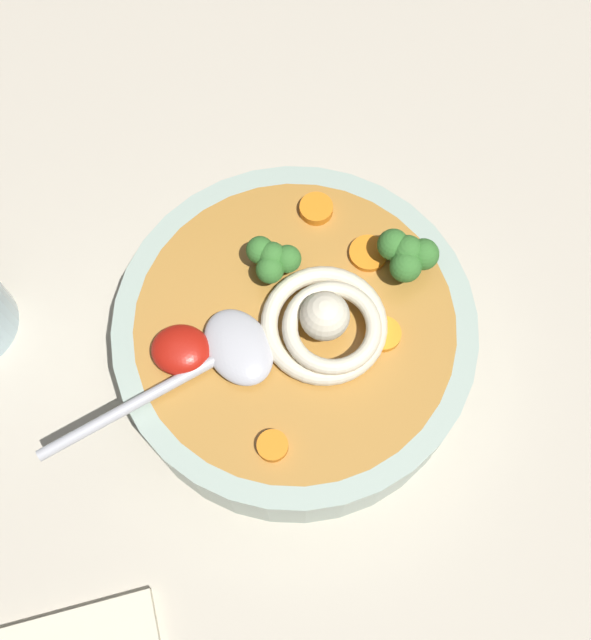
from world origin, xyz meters
TOP-DOWN VIEW (x-y plane):
  - table_slab at (0.00, 0.00)cm, footprint 93.99×93.99cm
  - soup_bowl at (1.12, 0.29)cm, footprint 26.13×26.13cm
  - noodle_pile at (3.33, -0.22)cm, footprint 9.85×9.66cm
  - soup_spoon at (-3.55, -3.42)cm, footprint 15.58×13.37cm
  - chili_sauce_dollop at (-6.34, -3.36)cm, footprint 4.13×3.71cm
  - broccoli_floret_left at (-1.07, 3.91)cm, footprint 3.94×3.39cm
  - broccoli_floret_near_spoon at (8.34, 5.46)cm, footprint 4.45×3.83cm
  - carrot_slice_extra_b at (1.42, 9.22)cm, footprint 2.52×2.52cm
  - carrot_slice_extra_a at (7.37, -0.19)cm, footprint 2.56×2.56cm
  - carrot_slice_beside_chili at (0.88, -8.97)cm, footprint 2.12×2.12cm
  - carrot_slice_right at (5.68, 6.14)cm, footprint 2.84×2.84cm

SIDE VIEW (x-z plane):
  - table_slab at x=0.00cm, z-range 0.00..2.67cm
  - soup_bowl at x=1.12cm, z-range 2.78..9.18cm
  - carrot_slice_right at x=5.68cm, z-range 9.08..9.57cm
  - carrot_slice_extra_a at x=7.37cm, z-range 9.08..9.67cm
  - carrot_slice_beside_chili at x=0.88cm, z-range 9.08..9.81cm
  - carrot_slice_extra_b at x=1.42cm, z-range 9.08..9.83cm
  - soup_spoon at x=-3.55cm, z-range 9.08..10.68cm
  - chili_sauce_dollop at x=-6.34cm, z-range 9.08..10.93cm
  - noodle_pile at x=3.33cm, z-range 8.33..12.29cm
  - broccoli_floret_left at x=-1.07cm, z-range 9.47..12.59cm
  - broccoli_floret_near_spoon at x=8.34cm, z-range 9.52..13.04cm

